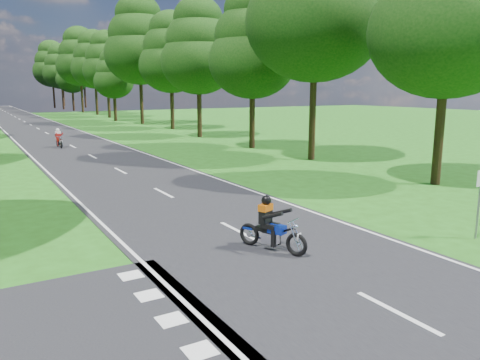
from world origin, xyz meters
TOP-DOWN VIEW (x-y plane):
  - ground at (0.00, 0.00)m, footprint 160.00×160.00m
  - main_road at (0.00, 50.00)m, footprint 7.00×140.00m
  - road_markings at (-0.14, 48.13)m, footprint 7.40×140.00m
  - treeline at (1.43, 60.06)m, footprint 40.00×115.35m
  - road_sign at (5.50, -2.01)m, footprint 0.45×0.07m
  - rider_near_blue at (-0.08, 0.07)m, footprint 1.22×1.84m
  - rider_far_red at (-0.96, 25.81)m, footprint 0.57×1.65m

SIDE VIEW (x-z plane):
  - ground at x=0.00m, z-range 0.00..0.00m
  - main_road at x=0.00m, z-range 0.00..0.02m
  - road_markings at x=-0.14m, z-range 0.02..0.03m
  - rider_far_red at x=-0.96m, z-range 0.02..1.39m
  - rider_near_blue at x=-0.08m, z-range 0.02..1.48m
  - road_sign at x=5.50m, z-range 0.34..2.34m
  - treeline at x=1.43m, z-range 0.86..15.65m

